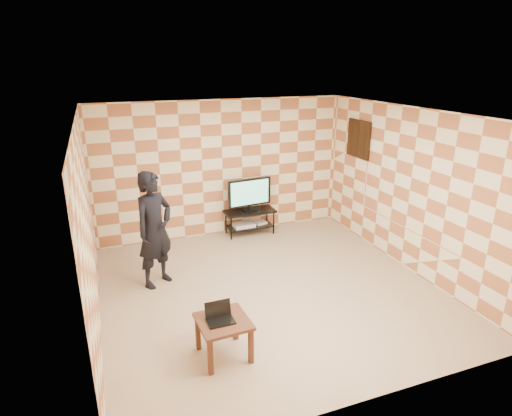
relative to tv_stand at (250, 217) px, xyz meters
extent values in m
plane|color=tan|center=(-0.48, -2.25, -0.37)|extent=(5.00, 5.00, 0.00)
cube|color=beige|center=(-0.48, 0.25, 0.98)|extent=(5.00, 0.02, 2.70)
cube|color=beige|center=(-0.48, -4.75, 0.98)|extent=(5.00, 0.02, 2.70)
cube|color=beige|center=(-2.98, -2.25, 0.98)|extent=(0.02, 5.00, 2.70)
cube|color=beige|center=(2.02, -2.25, 0.98)|extent=(0.02, 5.00, 2.70)
cube|color=white|center=(-0.48, -2.25, 2.33)|extent=(5.00, 5.00, 0.02)
cube|color=black|center=(1.99, -0.70, 1.58)|extent=(0.04, 0.72, 0.72)
cube|color=black|center=(1.99, -0.70, 1.58)|extent=(0.04, 0.03, 0.68)
cube|color=black|center=(1.99, -0.70, 1.58)|extent=(0.04, 0.68, 0.03)
cube|color=black|center=(0.00, 0.00, 0.11)|extent=(1.03, 0.47, 0.04)
cube|color=black|center=(0.00, 0.00, -0.21)|extent=(0.93, 0.41, 0.03)
cylinder|color=black|center=(-0.45, -0.19, -0.12)|extent=(0.03, 0.03, 0.50)
cylinder|color=black|center=(-0.45, 0.19, -0.12)|extent=(0.03, 0.03, 0.50)
cylinder|color=black|center=(0.45, -0.19, -0.12)|extent=(0.03, 0.03, 0.50)
cylinder|color=black|center=(0.45, 0.19, -0.12)|extent=(0.03, 0.03, 0.50)
cube|color=black|center=(0.00, 0.00, 0.15)|extent=(0.29, 0.20, 0.03)
cube|color=black|center=(0.00, 0.00, 0.20)|extent=(0.07, 0.06, 0.08)
cube|color=black|center=(0.00, 0.00, 0.52)|extent=(0.92, 0.16, 0.56)
cube|color=#68C1A5|center=(0.00, -0.03, 0.52)|extent=(0.82, 0.10, 0.48)
cube|color=silver|center=(-0.14, -0.01, -0.16)|extent=(0.44, 0.32, 0.07)
cube|color=silver|center=(0.24, 0.01, -0.17)|extent=(0.27, 0.22, 0.05)
cube|color=#3B2112|center=(-1.59, -3.53, 0.11)|extent=(0.63, 0.63, 0.04)
cube|color=#3B2112|center=(-1.83, -3.79, -0.14)|extent=(0.06, 0.06, 0.46)
cube|color=#3B2112|center=(-1.85, -3.30, -0.14)|extent=(0.06, 0.06, 0.46)
cube|color=#3B2112|center=(-1.33, -3.76, -0.14)|extent=(0.06, 0.06, 0.46)
cube|color=#3B2112|center=(-1.36, -3.27, -0.14)|extent=(0.06, 0.06, 0.46)
cube|color=black|center=(-1.63, -3.56, 0.14)|extent=(0.32, 0.23, 0.02)
cube|color=black|center=(-1.63, -3.44, 0.24)|extent=(0.32, 0.06, 0.20)
imported|color=black|center=(-2.07, -1.44, 0.56)|extent=(0.80, 0.75, 1.85)
camera|label=1|loc=(-2.74, -7.71, 3.03)|focal=30.00mm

